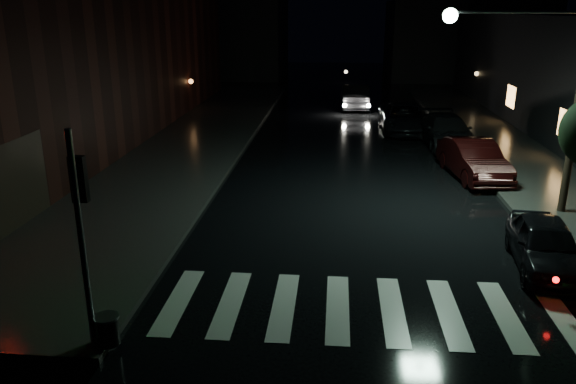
% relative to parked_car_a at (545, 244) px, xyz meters
% --- Properties ---
extents(ground, '(120.00, 120.00, 0.00)m').
position_rel_parked_car_a_xyz_m(ground, '(-7.60, -3.00, -0.64)').
color(ground, black).
rests_on(ground, ground).
extents(sidewalk_left, '(6.00, 44.00, 0.15)m').
position_rel_parked_car_a_xyz_m(sidewalk_left, '(-12.60, 11.00, -0.56)').
color(sidewalk_left, '#282826').
rests_on(sidewalk_left, ground).
extents(sidewalk_right, '(4.00, 44.00, 0.15)m').
position_rel_parked_car_a_xyz_m(sidewalk_right, '(2.40, 11.00, -0.56)').
color(sidewalk_right, '#282826').
rests_on(sidewalk_right, ground).
extents(building_left, '(10.00, 36.00, 7.00)m').
position_rel_parked_car_a_xyz_m(building_left, '(-19.60, 13.00, 2.86)').
color(building_left, black).
rests_on(building_left, ground).
extents(building_far_left, '(14.00, 10.00, 8.00)m').
position_rel_parked_car_a_xyz_m(building_far_left, '(-17.60, 42.00, 3.36)').
color(building_far_left, black).
rests_on(building_far_left, ground).
extents(building_far_right, '(14.00, 10.00, 7.00)m').
position_rel_parked_car_a_xyz_m(building_far_right, '(6.40, 42.00, 2.86)').
color(building_far_right, black).
rests_on(building_far_right, ground).
extents(crosswalk, '(9.00, 3.00, 0.01)m').
position_rel_parked_car_a_xyz_m(crosswalk, '(-4.60, -2.50, -0.63)').
color(crosswalk, beige).
rests_on(crosswalk, ground).
extents(signal_pole_corner, '(0.68, 0.61, 4.20)m').
position_rel_parked_car_a_xyz_m(signal_pole_corner, '(-9.74, -4.46, 0.90)').
color(signal_pole_corner, slate).
rests_on(signal_pole_corner, ground).
extents(utility_pole, '(4.92, 0.44, 8.00)m').
position_rel_parked_car_a_xyz_m(utility_pole, '(1.23, 4.00, 3.96)').
color(utility_pole, black).
rests_on(utility_pole, ground).
extents(parked_car_a, '(1.91, 3.88, 1.27)m').
position_rel_parked_car_a_xyz_m(parked_car_a, '(0.00, 0.00, 0.00)').
color(parked_car_a, black).
rests_on(parked_car_a, ground).
extents(parked_car_b, '(2.18, 4.69, 1.49)m').
position_rel_parked_car_a_xyz_m(parked_car_b, '(0.00, 8.02, 0.11)').
color(parked_car_b, black).
rests_on(parked_car_b, ground).
extents(parked_car_c, '(2.48, 5.28, 1.49)m').
position_rel_parked_car_a_xyz_m(parked_car_c, '(-0.11, 13.25, 0.11)').
color(parked_car_c, black).
rests_on(parked_car_c, ground).
extents(parked_car_d, '(2.47, 5.33, 1.48)m').
position_rel_parked_car_a_xyz_m(parked_car_d, '(-1.71, 16.58, 0.10)').
color(parked_car_d, black).
rests_on(parked_car_d, ground).
extents(oncoming_car, '(1.71, 4.83, 1.59)m').
position_rel_parked_car_a_xyz_m(oncoming_car, '(-4.14, 23.75, 0.16)').
color(oncoming_car, black).
rests_on(oncoming_car, ground).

